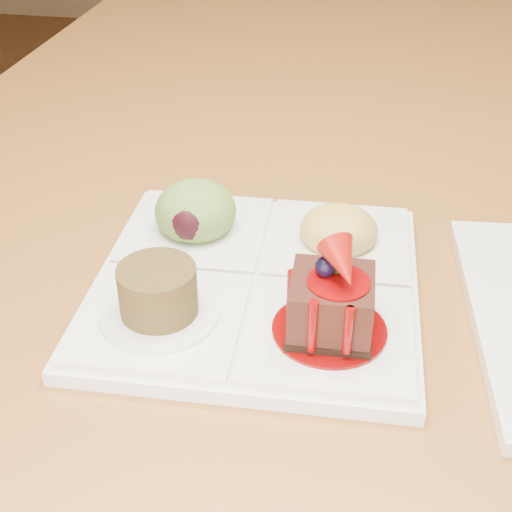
# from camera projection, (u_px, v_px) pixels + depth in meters

# --- Properties ---
(dining_table) EXTENTS (1.00, 1.80, 0.75)m
(dining_table) POSITION_uv_depth(u_px,v_px,m) (347.00, 209.00, 0.82)
(dining_table) COLOR #925F26
(dining_table) RESTS_ON ground
(sampler_plate) EXTENTS (0.26, 0.26, 0.10)m
(sampler_plate) POSITION_uv_depth(u_px,v_px,m) (255.00, 269.00, 0.57)
(sampler_plate) COLOR silver
(sampler_plate) RESTS_ON dining_table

